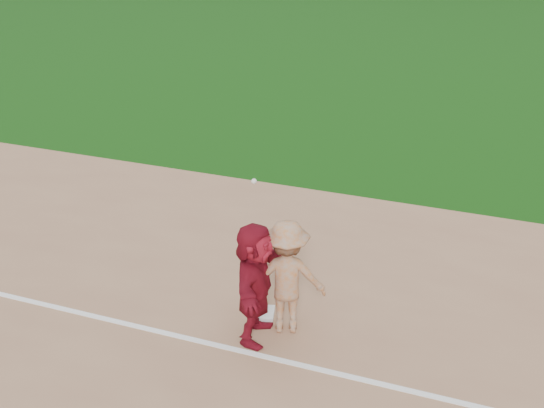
% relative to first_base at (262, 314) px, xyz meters
% --- Properties ---
extents(ground, '(160.00, 160.00, 0.00)m').
position_rel_first_base_xyz_m(ground, '(-0.34, -0.13, -0.06)').
color(ground, '#11420C').
rests_on(ground, ground).
extents(foul_line, '(60.00, 0.10, 0.01)m').
position_rel_first_base_xyz_m(foul_line, '(-0.34, -0.93, -0.04)').
color(foul_line, white).
rests_on(foul_line, infield_dirt).
extents(first_base, '(0.48, 0.48, 0.09)m').
position_rel_first_base_xyz_m(first_base, '(0.00, 0.00, 0.00)').
color(first_base, white).
rests_on(first_base, infield_dirt).
extents(base_runner, '(0.74, 1.80, 1.89)m').
position_rel_first_base_xyz_m(base_runner, '(0.10, -0.52, 0.90)').
color(base_runner, maroon).
rests_on(base_runner, infield_dirt).
extents(first_base_play, '(1.33, 1.02, 2.37)m').
position_rel_first_base_xyz_m(first_base_play, '(0.46, -0.16, 0.86)').
color(first_base_play, gray).
rests_on(first_base_play, infield_dirt).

